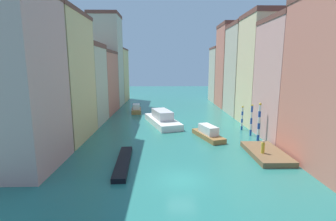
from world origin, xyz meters
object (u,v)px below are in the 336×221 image
Objects in this scene: mooring_pole_0 at (259,121)px; motorboat_0 at (136,109)px; mooring_pole_2 at (242,118)px; motorboat_1 at (208,133)px; person_on_dock at (263,147)px; waterfront_dock at (266,153)px; gondola_black at (123,162)px; vaporetto_white at (162,119)px; mooring_pole_1 at (251,120)px.

motorboat_0 is (-18.36, 20.46, -1.92)m from mooring_pole_0.
mooring_pole_2 is 0.57× the size of motorboat_1.
mooring_pole_0 reaches higher than person_on_dock.
mooring_pole_2 is (1.56, 11.92, 0.72)m from person_on_dock.
waterfront_dock reaches higher than gondola_black.
motorboat_0 is (-5.58, 10.94, -0.20)m from vaporetto_white.
person_on_dock reaches higher than waterfront_dock.
mooring_pole_1 is 19.54m from gondola_black.
person_on_dock is at bearing -133.34° from waterfront_dock.
person_on_dock is 31.38m from motorboat_0.
waterfront_dock is at bearing 46.66° from person_on_dock.
mooring_pole_0 is 0.77× the size of motorboat_1.
mooring_pole_2 reaches higher than person_on_dock.
mooring_pole_1 reaches higher than mooring_pole_2.
waterfront_dock is 1.37× the size of mooring_pole_0.
vaporetto_white reaches higher than motorboat_1.
motorboat_0 is (-16.42, 26.73, -0.52)m from person_on_dock.
person_on_dock is 6.71m from mooring_pole_0.
person_on_dock is 0.13× the size of vaporetto_white.
mooring_pole_0 is at bearing -11.60° from motorboat_1.
vaporetto_white is at bearing 150.78° from mooring_pole_1.
mooring_pole_1 is 3.23m from mooring_pole_2.
mooring_pole_1 is at bearing 82.11° from waterfront_dock.
waterfront_dock is at bearing -56.59° from motorboat_0.
motorboat_0 is at bearing 131.91° from mooring_pole_0.
vaporetto_white is at bearing 143.32° from mooring_pole_0.
motorboat_1 reaches higher than gondola_black.
motorboat_1 is at bearing 127.34° from waterfront_dock.
mooring_pole_2 is at bearing 35.47° from motorboat_1.
mooring_pole_0 is at bearing -87.04° from mooring_pole_1.
mooring_pole_1 is at bearing -85.43° from mooring_pole_2.
gondola_black is (-16.57, -10.14, -2.08)m from mooring_pole_1.
gondola_black is at bearing -148.53° from mooring_pole_1.
motorboat_0 is (-18.24, 18.02, -1.61)m from mooring_pole_1.
mooring_pole_0 reaches higher than mooring_pole_2.
vaporetto_white is 2.17× the size of motorboat_0.
mooring_pole_0 is (1.94, 6.27, 1.39)m from person_on_dock.
vaporetto_white is at bearing 77.20° from gondola_black.
person_on_dock is 0.21× the size of motorboat_1.
mooring_pole_2 is at bearing -39.49° from motorboat_0.
mooring_pole_0 reaches higher than gondola_black.
waterfront_dock is 4.94× the size of person_on_dock.
mooring_pole_1 is 0.68× the size of motorboat_1.
vaporetto_white reaches higher than motorboat_0.
person_on_dock is at bearing -97.45° from mooring_pole_2.
mooring_pole_1 is 1.20× the size of mooring_pole_2.
waterfront_dock is at bearing -52.66° from motorboat_1.
gondola_black is at bearing -102.80° from vaporetto_white.
motorboat_1 is (11.92, -19.14, -0.01)m from motorboat_0.
mooring_pole_0 is 6.86m from motorboat_1.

